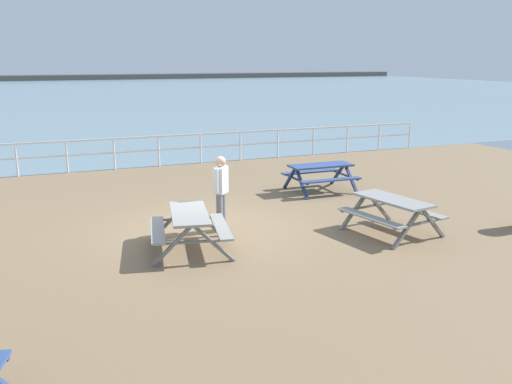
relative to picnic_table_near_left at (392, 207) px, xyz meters
The scene contains 8 objects.
ground_plane 4.14m from the picnic_table_near_left, 152.39° to the left, with size 30.00×24.00×0.20m, color #846B4C.
sea_band 54.76m from the picnic_table_near_left, 93.79° to the left, with size 142.00×90.00×0.01m, color gray.
distant_shoreline 97.71m from the picnic_table_near_left, 92.12° to the left, with size 142.00×6.00×1.80m, color #4C4C47.
seaward_railing 10.30m from the picnic_table_near_left, 110.56° to the left, with size 23.07×0.07×1.08m.
picnic_table_near_left is the anchor object (origin of this frame).
picnic_table_near_right 4.37m from the picnic_table_near_left, behind, with size 1.85×2.07×0.80m.
picnic_table_mid_centre 4.11m from the picnic_table_near_left, 82.83° to the left, with size 1.83×1.57×0.80m.
visitor 3.72m from the picnic_table_near_left, 154.25° to the left, with size 0.39×0.41×1.66m.
Camera 1 is at (-3.56, -11.48, 3.69)m, focal length 39.31 mm.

